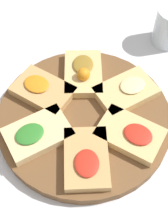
% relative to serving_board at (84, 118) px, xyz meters
% --- Properties ---
extents(ground_plane, '(3.00, 3.00, 0.00)m').
position_rel_serving_board_xyz_m(ground_plane, '(0.00, 0.00, -0.01)').
color(ground_plane, silver).
extents(serving_board, '(0.38, 0.38, 0.03)m').
position_rel_serving_board_xyz_m(serving_board, '(0.00, 0.00, 0.00)').
color(serving_board, brown).
rests_on(serving_board, ground_plane).
extents(focaccia_slice_0, '(0.14, 0.16, 0.03)m').
position_rel_serving_board_xyz_m(focaccia_slice_0, '(-0.05, 0.10, 0.02)').
color(focaccia_slice_0, tan).
rests_on(focaccia_slice_0, serving_board).
extents(focaccia_slice_1, '(0.14, 0.10, 0.03)m').
position_rel_serving_board_xyz_m(focaccia_slice_1, '(-0.11, 0.01, 0.02)').
color(focaccia_slice_1, '#DBB775').
rests_on(focaccia_slice_1, serving_board).
extents(focaccia_slice_2, '(0.15, 0.16, 0.03)m').
position_rel_serving_board_xyz_m(focaccia_slice_2, '(-0.06, -0.09, 0.02)').
color(focaccia_slice_2, '#DBB775').
rests_on(focaccia_slice_2, serving_board).
extents(focaccia_slice_3, '(0.13, 0.16, 0.04)m').
position_rel_serving_board_xyz_m(focaccia_slice_3, '(0.05, -0.10, 0.03)').
color(focaccia_slice_3, '#DBB775').
rests_on(focaccia_slice_3, serving_board).
extents(focaccia_slice_4, '(0.14, 0.10, 0.03)m').
position_rel_serving_board_xyz_m(focaccia_slice_4, '(0.11, -0.02, 0.02)').
color(focaccia_slice_4, tan).
rests_on(focaccia_slice_4, serving_board).
extents(focaccia_slice_5, '(0.15, 0.16, 0.03)m').
position_rel_serving_board_xyz_m(focaccia_slice_5, '(0.07, 0.09, 0.02)').
color(focaccia_slice_5, '#E5C689').
rests_on(focaccia_slice_5, serving_board).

